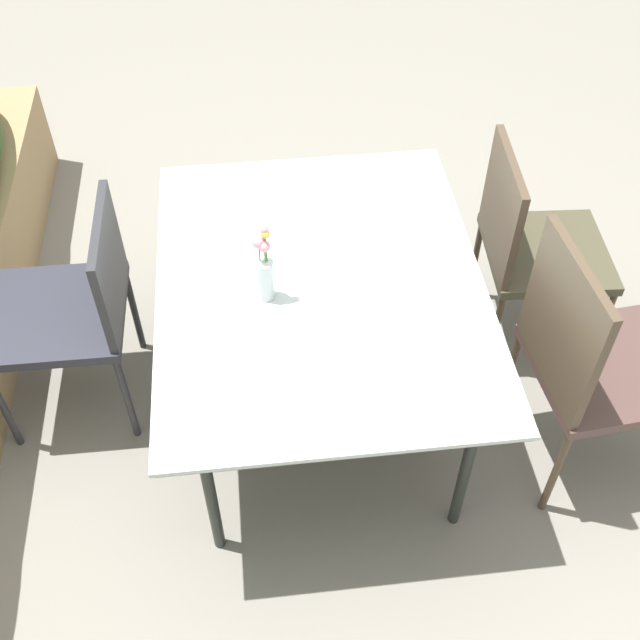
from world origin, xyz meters
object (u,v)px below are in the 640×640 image
at_px(chair_near_left, 588,356).
at_px(flower_vase, 264,270).
at_px(chair_near_right, 530,241).
at_px(dining_table, 320,289).
at_px(chair_far_side, 76,303).

relative_size(chair_near_left, flower_vase, 3.39).
relative_size(chair_near_left, chair_near_right, 1.13).
bearing_deg(flower_vase, dining_table, -74.66).
bearing_deg(flower_vase, chair_far_side, 72.39).
height_order(chair_far_side, flower_vase, flower_vase).
bearing_deg(chair_near_right, flower_vase, -66.73).
distance_m(chair_near_left, chair_near_right, 0.66).
height_order(chair_near_left, chair_far_side, chair_near_left).
relative_size(dining_table, chair_near_right, 1.57).
distance_m(chair_near_left, flower_vase, 1.13).
distance_m(dining_table, chair_near_right, 0.96).
height_order(chair_near_left, chair_near_right, chair_near_left).
relative_size(chair_far_side, chair_near_right, 0.99).
xyz_separation_m(chair_near_right, flower_vase, (-0.38, 1.08, 0.31)).
bearing_deg(flower_vase, chair_near_left, -104.58).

